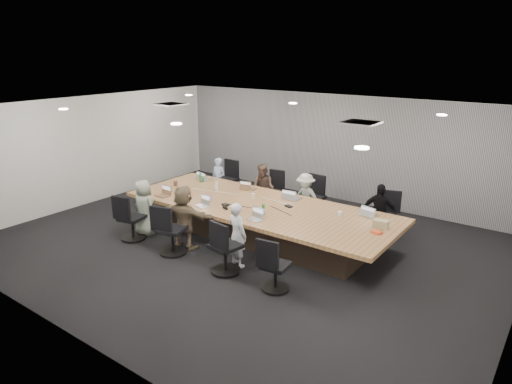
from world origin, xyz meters
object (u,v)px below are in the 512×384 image
Objects in this scene: laptop_2 at (293,198)px; laptop_4 at (163,196)px; person_2 at (305,198)px; mug_brown at (175,183)px; laptop_6 at (255,220)px; person_6 at (237,235)px; person_0 at (218,180)px; chair_7 at (276,269)px; chair_0 at (227,183)px; bottle_green_left at (201,178)px; conference_table at (259,219)px; person_4 at (144,208)px; laptop_1 at (250,189)px; person_3 at (379,212)px; chair_2 at (312,201)px; chair_5 at (172,234)px; bottle_green_right at (263,210)px; chair_1 at (271,194)px; chair_3 at (384,219)px; chair_6 at (225,250)px; bottle_clear at (217,186)px; stapler at (225,208)px; canvas_bag at (381,224)px; laptop_5 at (202,206)px; chair_4 at (132,221)px; person_5 at (184,217)px; snack_packet at (377,232)px; laptop_3 at (369,214)px; person_1 at (263,189)px; laptop_0 at (204,179)px.

laptop_2 is 1.15× the size of laptop_4.
person_2 reaches higher than mug_brown.
laptop_6 is (0.11, -2.15, 0.15)m from person_2.
person_0 is at bearing -30.31° from person_6.
chair_7 is 3.81m from laptop_4.
chair_0 is 1.23m from bottle_green_left.
laptop_6 is (0.47, -0.80, 0.35)m from conference_table.
person_4 is 2.65m from laptop_6.
laptop_1 is 1.32× the size of bottle_green_left.
person_0 is (-3.86, 3.05, 0.22)m from chair_7.
laptop_1 is 3.04m from person_3.
chair_2 is 1.02× the size of chair_5.
chair_2 is 2.20m from bottle_green_right.
person_4 is 1.00× the size of person_6.
bottle_green_right is at bearing 110.77° from chair_1.
person_0 is (-2.66, -0.35, 0.16)m from chair_2.
chair_3 is 3.79m from chair_6.
bottle_clear is (-1.37, 0.22, 0.45)m from conference_table.
chair_6 is 4.12m from person_0.
person_3 is 3.24m from stapler.
person_0 is at bearing 167.63° from canvas_bag.
canvas_bag is (3.50, 1.08, 0.06)m from laptop_5.
laptop_1 is at bearing -3.10° from laptop_2.
chair_3 is 0.94× the size of chair_4.
person_5 reaches higher than bottle_green_left.
person_6 reaches higher than laptop_1.
canvas_bag reaches higher than chair_5.
conference_table is 1.74m from chair_2.
laptop_2 reaches higher than conference_table.
person_4 is 6.56× the size of snack_packet.
canvas_bag is (2.23, -1.07, 0.22)m from person_2.
conference_table is at bearing -161.39° from person_3.
person_0 is at bearing 129.09° from bottle_clear.
person_5 reaches higher than laptop_3.
snack_packet is at bearing 155.73° from laptop_1.
person_1 is 1.20m from person_2.
person_3 reaches higher than mug_brown.
person_5 is (-3.05, -3.05, 0.29)m from chair_3.
chair_2 is 3.31m from person_5.
chair_2 is 2.47× the size of laptop_2.
conference_table is 26.93× the size of bottle_green_right.
chair_5 is 3.93m from snack_packet.
conference_table is at bearing -146.96° from person_4.
person_6 is 5.57× the size of bottle_clear.
laptop_0 is 1.61m from laptop_4.
snack_packet is at bearing 8.92° from chair_5.
canvas_bag reaches higher than laptop_4.
canvas_bag is at bearing -80.79° from person_3.
chair_2 is 2.49m from stapler.
conference_table is at bearing 77.06° from stapler.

